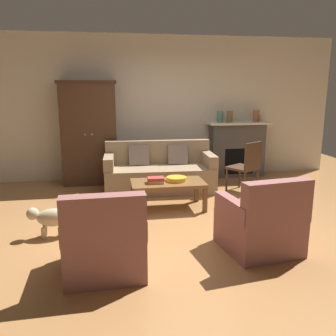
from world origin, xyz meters
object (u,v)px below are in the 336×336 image
object	(u,v)px
fireplace	(237,149)
mantel_vase_bronze	(230,116)
armoire	(89,133)
couch	(159,173)
fruit_bowl	(176,179)
mantel_vase_jade	(220,117)
coffee_table	(168,185)
mantel_vase_terracotta	(256,116)
book_stack	(156,180)
armchair_near_left	(105,243)
side_chair_wooden	(247,164)
armchair_near_right	(261,224)
dog	(51,218)

from	to	relation	value
fireplace	mantel_vase_bronze	world-z (taller)	mantel_vase_bronze
armoire	couch	distance (m)	1.56
fireplace	fruit_bowl	bearing A→B (deg)	-131.76
fruit_bowl	mantel_vase_jade	distance (m)	2.30
mantel_vase_bronze	coffee_table	bearing A→B (deg)	-130.95
coffee_table	mantel_vase_terracotta	size ratio (longest dim) A/B	4.69
fireplace	book_stack	size ratio (longest dim) A/B	4.97
couch	mantel_vase_terracotta	world-z (taller)	mantel_vase_terracotta
armoire	armchair_near_left	xyz separation A→B (m)	(0.28, -3.54, -0.65)
mantel_vase_terracotta	mantel_vase_jade	bearing A→B (deg)	180.00
couch	mantel_vase_bronze	world-z (taller)	mantel_vase_bronze
coffee_table	side_chair_wooden	size ratio (longest dim) A/B	1.22
coffee_table	fruit_bowl	xyz separation A→B (m)	(0.13, 0.02, 0.09)
armoire	mantel_vase_terracotta	distance (m)	3.34
coffee_table	armchair_near_left	xyz separation A→B (m)	(-0.93, -1.81, -0.05)
armoire	mantel_vase_jade	world-z (taller)	armoire
side_chair_wooden	armchair_near_right	bearing A→B (deg)	-107.57
mantel_vase_jade	mantel_vase_bronze	distance (m)	0.20
mantel_vase_jade	armchair_near_left	xyz separation A→B (m)	(-2.29, -3.60, -0.92)
armoire	mantel_vase_bronze	size ratio (longest dim) A/B	8.54
mantel_vase_terracotta	dog	xyz separation A→B (m)	(-3.71, -2.61, -0.99)
book_stack	coffee_table	bearing A→B (deg)	13.83
fruit_bowl	dog	bearing A→B (deg)	-154.26
mantel_vase_terracotta	armchair_near_right	bearing A→B (deg)	-111.37
armchair_near_right	side_chair_wooden	distance (m)	2.32
side_chair_wooden	armchair_near_left	bearing A→B (deg)	-135.13
armoire	armchair_near_right	xyz separation A→B (m)	(2.00, -3.34, -0.65)
book_stack	mantel_vase_terracotta	xyz separation A→B (m)	(2.31, 1.84, 0.77)
book_stack	fruit_bowl	bearing A→B (deg)	11.15
mantel_vase_terracotta	side_chair_wooden	world-z (taller)	mantel_vase_terracotta
book_stack	armchair_near_right	xyz separation A→B (m)	(0.98, -1.56, -0.15)
book_stack	mantel_vase_bronze	distance (m)	2.65
mantel_vase_bronze	fruit_bowl	bearing A→B (deg)	-128.68
armchair_near_right	side_chair_wooden	bearing A→B (deg)	72.43
mantel_vase_bronze	armchair_near_right	size ratio (longest dim) A/B	0.26
armoire	armchair_near_left	world-z (taller)	armoire
armoire	fruit_bowl	world-z (taller)	armoire
armchair_near_right	dog	bearing A→B (deg)	161.62
coffee_table	armchair_near_left	size ratio (longest dim) A/B	1.25
armchair_near_left	mantel_vase_jade	bearing A→B (deg)	57.58
dog	mantel_vase_jade	bearing A→B (deg)	41.53
armoire	side_chair_wooden	bearing A→B (deg)	-22.88
armchair_near_right	dog	distance (m)	2.50
mantel_vase_terracotta	dog	bearing A→B (deg)	-144.86
fruit_bowl	mantel_vase_bronze	world-z (taller)	mantel_vase_bronze
fruit_bowl	side_chair_wooden	distance (m)	1.47
coffee_table	dog	bearing A→B (deg)	-152.89
coffee_table	mantel_vase_jade	world-z (taller)	mantel_vase_jade
armoire	side_chair_wooden	size ratio (longest dim) A/B	2.14
coffee_table	armchair_near_left	distance (m)	2.03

